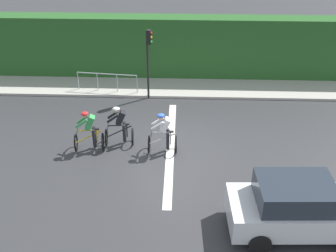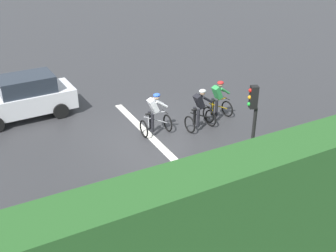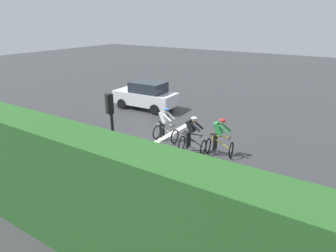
{
  "view_description": "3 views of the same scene",
  "coord_description": "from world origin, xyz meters",
  "px_view_note": "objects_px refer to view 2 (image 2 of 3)",
  "views": [
    {
      "loc": [
        -12.86,
        -0.45,
        8.79
      ],
      "look_at": [
        -0.48,
        0.02,
        1.28
      ],
      "focal_mm": 42.76,
      "sensor_mm": 36.0,
      "label": 1
    },
    {
      "loc": [
        11.9,
        -5.69,
        7.24
      ],
      "look_at": [
        0.81,
        0.17,
        0.84
      ],
      "focal_mm": 42.76,
      "sensor_mm": 36.0,
      "label": 2
    },
    {
      "loc": [
        10.9,
        7.66,
        5.63
      ],
      "look_at": [
        -0.33,
        0.34,
        0.77
      ],
      "focal_mm": 32.28,
      "sensor_mm": 36.0,
      "label": 3
    }
  ],
  "objects_px": {
    "traffic_light_near_crossing": "(252,123)",
    "pedestrian_railing_kerbside": "(312,158)",
    "cyclist_second": "(200,111)",
    "cyclist_lead": "(218,102)",
    "cyclist_mid": "(155,115)",
    "car_white": "(24,97)"
  },
  "relations": [
    {
      "from": "traffic_light_near_crossing",
      "to": "pedestrian_railing_kerbside",
      "type": "bearing_deg",
      "value": 76.69
    },
    {
      "from": "cyclist_lead",
      "to": "car_white",
      "type": "bearing_deg",
      "value": -119.88
    },
    {
      "from": "traffic_light_near_crossing",
      "to": "cyclist_second",
      "type": "bearing_deg",
      "value": 168.27
    },
    {
      "from": "cyclist_mid",
      "to": "car_white",
      "type": "relative_size",
      "value": 0.4
    },
    {
      "from": "cyclist_second",
      "to": "pedestrian_railing_kerbside",
      "type": "distance_m",
      "value": 4.66
    },
    {
      "from": "cyclist_lead",
      "to": "cyclist_mid",
      "type": "xyz_separation_m",
      "value": [
        -0.05,
        -2.8,
        0.0
      ]
    },
    {
      "from": "cyclist_lead",
      "to": "cyclist_mid",
      "type": "height_order",
      "value": "same"
    },
    {
      "from": "cyclist_mid",
      "to": "pedestrian_railing_kerbside",
      "type": "xyz_separation_m",
      "value": [
        4.94,
        2.96,
        -0.03
      ]
    },
    {
      "from": "car_white",
      "to": "cyclist_mid",
      "type": "bearing_deg",
      "value": 46.15
    },
    {
      "from": "cyclist_second",
      "to": "car_white",
      "type": "relative_size",
      "value": 0.4
    },
    {
      "from": "cyclist_second",
      "to": "cyclist_mid",
      "type": "distance_m",
      "value": 1.77
    },
    {
      "from": "traffic_light_near_crossing",
      "to": "pedestrian_railing_kerbside",
      "type": "relative_size",
      "value": 1.13
    },
    {
      "from": "cyclist_second",
      "to": "car_white",
      "type": "distance_m",
      "value": 7.21
    },
    {
      "from": "pedestrian_railing_kerbside",
      "to": "car_white",
      "type": "bearing_deg",
      "value": -141.55
    },
    {
      "from": "cyclist_second",
      "to": "traffic_light_near_crossing",
      "type": "xyz_separation_m",
      "value": [
        4.0,
        -0.83,
        1.43
      ]
    },
    {
      "from": "cyclist_second",
      "to": "car_white",
      "type": "height_order",
      "value": "car_white"
    },
    {
      "from": "cyclist_lead",
      "to": "pedestrian_railing_kerbside",
      "type": "xyz_separation_m",
      "value": [
        4.89,
        0.16,
        -0.03
      ]
    },
    {
      "from": "cyclist_mid",
      "to": "traffic_light_near_crossing",
      "type": "distance_m",
      "value": 4.75
    },
    {
      "from": "cyclist_mid",
      "to": "pedestrian_railing_kerbside",
      "type": "relative_size",
      "value": 0.56
    },
    {
      "from": "cyclist_lead",
      "to": "traffic_light_near_crossing",
      "type": "bearing_deg",
      "value": -23.65
    },
    {
      "from": "cyclist_second",
      "to": "traffic_light_near_crossing",
      "type": "bearing_deg",
      "value": -11.73
    },
    {
      "from": "cyclist_lead",
      "to": "cyclist_mid",
      "type": "bearing_deg",
      "value": -90.98
    }
  ]
}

